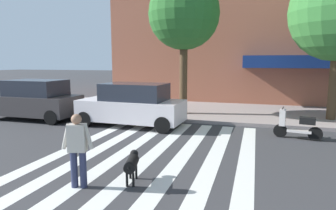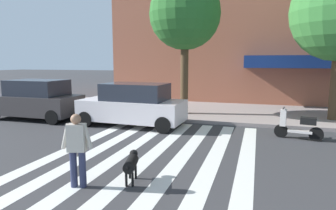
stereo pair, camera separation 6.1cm
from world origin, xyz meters
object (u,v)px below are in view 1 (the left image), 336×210
parked_car_behind_first (132,105)px  street_tree_nearest (184,15)px  parked_car_near_curb (35,100)px  pedestrian_dog_walker (78,147)px  dog_on_leash (132,163)px  parked_scooter (298,126)px

parked_car_behind_first → street_tree_nearest: (1.56, 2.83, 4.11)m
parked_car_near_curb → parked_car_behind_first: size_ratio=0.95×
pedestrian_dog_walker → dog_on_leash: size_ratio=1.58×
parked_car_near_curb → parked_scooter: size_ratio=2.65×
parked_scooter → dog_on_leash: bearing=-128.6°
pedestrian_dog_walker → parked_car_near_curb: bearing=136.8°
parked_car_near_curb → pedestrian_dog_walker: (6.49, -6.09, -0.00)m
parked_car_near_curb → street_tree_nearest: street_tree_nearest is taller
parked_car_near_curb → pedestrian_dog_walker: bearing=-43.2°
parked_car_near_curb → parked_scooter: (11.61, -0.29, -0.45)m
parked_car_near_curb → dog_on_leash: (7.48, -5.47, -0.48)m
parked_car_near_curb → dog_on_leash: size_ratio=4.17×
street_tree_nearest → dog_on_leash: bearing=-84.2°
parked_scooter → dog_on_leash: (-4.14, -5.18, -0.04)m
parked_scooter → street_tree_nearest: size_ratio=0.24×
parked_car_behind_first → dog_on_leash: 5.99m
parked_car_behind_first → street_tree_nearest: bearing=61.2°
street_tree_nearest → dog_on_leash: size_ratio=6.42×
parked_car_near_curb → dog_on_leash: 9.28m
pedestrian_dog_walker → parked_scooter: bearing=48.5°
street_tree_nearest → dog_on_leash: 9.51m
street_tree_nearest → dog_on_leash: street_tree_nearest is taller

